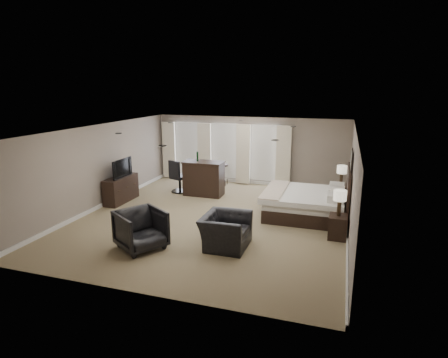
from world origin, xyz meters
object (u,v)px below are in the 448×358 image
(bar_counter, at_px, (204,178))
(nightstand_near, at_px, (338,227))
(lamp_far, at_px, (341,175))
(tv, at_px, (120,175))
(dresser, at_px, (121,189))
(bar_stool_right, at_px, (223,175))
(desk_chair, at_px, (180,176))
(lamp_near, at_px, (339,203))
(bar_stool_left, at_px, (199,174))
(bed, at_px, (308,192))
(armchair_near, at_px, (226,225))
(nightstand_far, at_px, (340,195))
(armchair_far, at_px, (141,228))

(bar_counter, bearing_deg, nightstand_near, -29.14)
(lamp_far, height_order, bar_counter, lamp_far)
(lamp_far, height_order, tv, lamp_far)
(dresser, height_order, tv, tv)
(lamp_far, bearing_deg, bar_stool_right, 164.89)
(desk_chair, bearing_deg, lamp_near, 177.36)
(nightstand_near, bearing_deg, bar_stool_left, 142.78)
(tv, relative_size, bar_counter, 0.75)
(bar_counter, relative_size, bar_stool_right, 1.70)
(bed, relative_size, lamp_near, 3.54)
(dresser, relative_size, bar_counter, 1.04)
(lamp_far, xyz_separation_m, armchair_near, (-2.54, -4.24, -0.44))
(nightstand_far, height_order, dresser, dresser)
(tv, xyz_separation_m, armchair_near, (4.38, -2.34, -0.39))
(lamp_near, distance_m, bar_stool_left, 6.78)
(lamp_far, xyz_separation_m, desk_chair, (-5.55, -0.25, -0.38))
(lamp_far, relative_size, armchair_near, 0.53)
(nightstand_near, bearing_deg, tv, 171.79)
(bar_stool_left, bearing_deg, bar_stool_right, -0.68)
(nightstand_far, bearing_deg, bar_stool_right, 164.89)
(armchair_near, height_order, bar_stool_left, armchair_near)
(bed, relative_size, bar_stool_left, 3.22)
(nightstand_far, xyz_separation_m, armchair_near, (-2.54, -4.24, 0.20))
(lamp_near, distance_m, bar_stool_right, 5.99)
(armchair_near, height_order, bar_counter, bar_counter)
(nightstand_near, height_order, armchair_near, armchair_near)
(lamp_far, xyz_separation_m, armchair_far, (-4.40, -4.97, -0.45))
(bar_counter, bearing_deg, lamp_near, -29.14)
(nightstand_near, distance_m, lamp_far, 2.98)
(tv, bearing_deg, desk_chair, -39.69)
(nightstand_far, bearing_deg, lamp_near, -90.00)
(lamp_near, relative_size, bar_stool_right, 0.81)
(tv, relative_size, armchair_far, 1.02)
(lamp_near, xyz_separation_m, bar_counter, (-4.58, 2.55, -0.32))
(tv, bearing_deg, bed, -85.71)
(tv, bearing_deg, armchair_far, -140.59)
(bar_stool_right, bearing_deg, tv, -129.75)
(nightstand_far, xyz_separation_m, lamp_far, (0.00, 0.00, 0.65))
(dresser, distance_m, bar_stool_left, 3.45)
(dresser, bearing_deg, bar_stool_right, 50.25)
(bar_counter, height_order, bar_stool_left, bar_counter)
(lamp_far, bearing_deg, armchair_near, -120.95)
(bar_stool_left, bearing_deg, tv, -116.42)
(nightstand_near, distance_m, bar_stool_right, 5.97)
(dresser, xyz_separation_m, armchair_near, (4.38, -2.34, 0.10))
(lamp_far, distance_m, bar_stool_left, 5.55)
(bed, xyz_separation_m, desk_chair, (-4.66, 1.20, -0.15))
(lamp_near, bearing_deg, bar_stool_left, 142.78)
(lamp_near, xyz_separation_m, bar_stool_left, (-5.38, 4.09, -0.56))
(desk_chair, bearing_deg, nightstand_far, -154.53)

